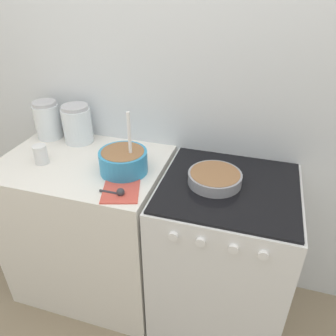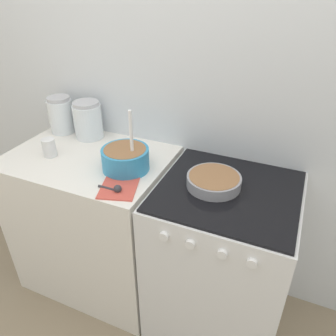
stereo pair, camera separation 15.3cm
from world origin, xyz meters
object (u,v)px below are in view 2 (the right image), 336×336
object	(u,v)px
storage_jar_left	(61,117)
mixing_bowl	(125,158)
baking_pan	(214,181)
tin_can	(49,148)
stove	(220,260)
storage_jar_middle	(88,122)

from	to	relation	value
storage_jar_left	mixing_bowl	bearing A→B (deg)	-22.21
baking_pan	storage_jar_left	distance (m)	1.03
tin_can	mixing_bowl	bearing A→B (deg)	5.75
mixing_bowl	tin_can	size ratio (longest dim) A/B	3.22
stove	mixing_bowl	xyz separation A→B (m)	(-0.51, -0.03, 0.51)
stove	mixing_bowl	size ratio (longest dim) A/B	2.86
stove	baking_pan	world-z (taller)	baking_pan
storage_jar_left	tin_can	bearing A→B (deg)	-63.90
tin_can	storage_jar_middle	bearing A→B (deg)	78.37
tin_can	stove	bearing A→B (deg)	4.29
storage_jar_left	storage_jar_middle	bearing A→B (deg)	-0.00
mixing_bowl	tin_can	xyz separation A→B (m)	(-0.43, -0.04, -0.01)
mixing_bowl	storage_jar_left	world-z (taller)	mixing_bowl
baking_pan	tin_can	distance (m)	0.88
stove	storage_jar_middle	xyz separation A→B (m)	(-0.89, 0.20, 0.54)
stove	storage_jar_middle	distance (m)	1.06
stove	baking_pan	distance (m)	0.48
storage_jar_left	tin_can	distance (m)	0.31
stove	mixing_bowl	world-z (taller)	mixing_bowl
storage_jar_left	storage_jar_middle	xyz separation A→B (m)	(0.19, -0.00, -0.00)
tin_can	baking_pan	bearing A→B (deg)	4.54
baking_pan	tin_can	xyz separation A→B (m)	(-0.87, -0.07, 0.02)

